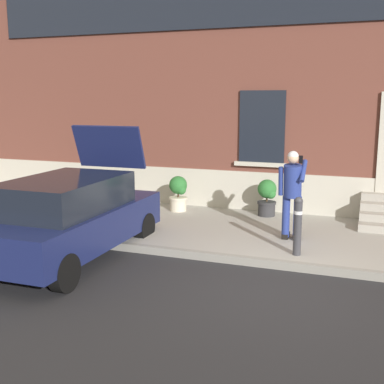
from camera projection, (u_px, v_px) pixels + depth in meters
ground_plane at (269, 288)px, 7.65m from camera, size 80.00×80.00×0.00m
sidewalk at (297, 237)px, 10.21m from camera, size 24.00×3.60×0.15m
curb_edge at (281, 265)px, 8.50m from camera, size 24.00×0.12×0.15m
building_facade at (320, 61)px, 11.82m from camera, size 24.00×1.52×7.50m
hatchback_car_navy at (70, 216)px, 8.91m from camera, size 1.81×4.08×2.34m
bollard_near_person at (298, 224)px, 8.69m from camera, size 0.15×0.15×1.04m
person_on_phone at (292, 189)px, 9.54m from camera, size 0.51×0.49×1.75m
planter_olive at (104, 186)px, 12.96m from camera, size 0.44×0.44×0.86m
planter_cream at (178, 193)px, 12.12m from camera, size 0.44×0.44×0.86m
planter_charcoal at (267, 197)px, 11.62m from camera, size 0.44×0.44×0.86m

